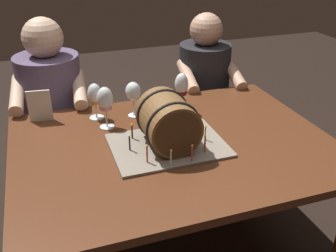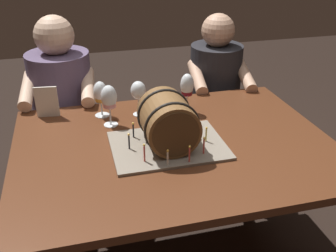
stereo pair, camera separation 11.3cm
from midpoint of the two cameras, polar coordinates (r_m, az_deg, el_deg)
The scene contains 9 objects.
dining_table at distance 1.76m, azimuth -0.95°, elevation -5.31°, with size 1.39×1.03×0.74m.
barrel_cake at distance 1.63m, azimuth -1.99°, elevation 0.18°, with size 0.48×0.35×0.24m.
wine_glass_red at distance 1.94m, azimuth 0.30°, elevation 5.81°, with size 0.07×0.07×0.21m.
wine_glass_rose at distance 1.81m, azimuth -10.99°, elevation 3.66°, with size 0.07×0.07×0.20m.
wine_glass_amber at distance 1.92m, azimuth -12.36°, elevation 4.32°, with size 0.07×0.07×0.18m.
wine_glass_empty at distance 1.91m, azimuth -6.84°, elevation 4.94°, with size 0.08×0.08×0.18m.
menu_card at distance 1.98m, azimuth -19.88°, elevation 2.75°, with size 0.11×0.01×0.16m, color silver.
person_seated_left at distance 2.39m, azimuth -17.48°, elevation 0.16°, with size 0.41×0.49×1.17m.
person_seated_right at distance 2.58m, azimuth 3.89°, elevation 2.57°, with size 0.39×0.49×1.14m.
Camera 1 is at (-0.51, -1.39, 1.59)m, focal length 41.57 mm.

